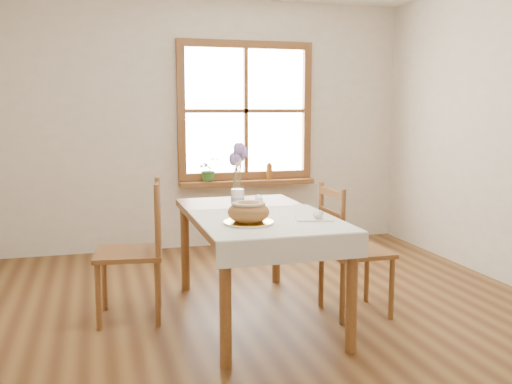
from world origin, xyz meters
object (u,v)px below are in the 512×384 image
dining_table (256,225)px  flower_vase (238,197)px  chair_left (129,251)px  bread_plate (249,223)px  chair_right (356,249)px

dining_table → flower_vase: size_ratio=14.32×
dining_table → chair_left: chair_left is taller
bread_plate → chair_right: bearing=17.5°
chair_right → flower_vase: (-0.75, 0.50, 0.34)m
chair_left → bread_plate: bearing=56.2°
flower_vase → bread_plate: bearing=-99.0°
bread_plate → flower_vase: flower_vase is taller
chair_right → flower_vase: chair_right is taller
dining_table → bread_plate: bearing=-112.1°
chair_left → bread_plate: size_ratio=3.21×
chair_right → bread_plate: chair_right is taller
chair_left → bread_plate: chair_left is taller
bread_plate → flower_vase: 0.79m
dining_table → flower_vase: flower_vase is taller
dining_table → bread_plate: (-0.16, -0.39, 0.10)m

